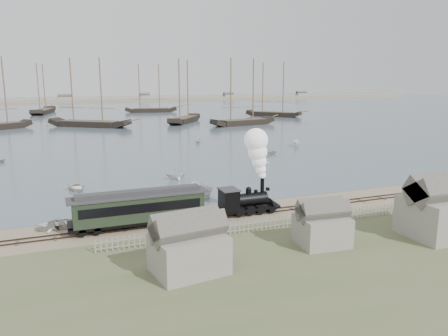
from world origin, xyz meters
name	(u,v)px	position (x,y,z in m)	size (l,w,h in m)	color
ground	(242,209)	(0.00, 0.00, 0.00)	(600.00, 600.00, 0.00)	gray
harbor_water	(94,109)	(0.00, 170.00, 0.03)	(600.00, 336.00, 0.06)	#455A63
rail_track	(250,214)	(0.00, -2.00, 0.04)	(120.00, 1.80, 0.16)	#36271D
picket_fence_west	(207,238)	(-6.50, -7.00, 0.00)	(19.00, 0.10, 1.20)	gray
picket_fence_east	(383,215)	(12.50, -7.50, 0.00)	(15.00, 0.10, 1.20)	gray
shed_left	(189,272)	(-10.00, -13.00, 0.00)	(5.00, 4.00, 4.10)	gray
shed_mid	(321,245)	(2.00, -12.00, 0.00)	(4.00, 3.50, 3.60)	gray
shed_right	(438,236)	(13.00, -14.00, 0.00)	(6.00, 5.00, 5.10)	gray
far_spit	(82,101)	(0.00, 250.00, 0.00)	(500.00, 20.00, 1.80)	tan
locomotive	(257,176)	(0.68, -2.00, 3.95)	(6.84, 2.56, 8.53)	black
passenger_coach	(140,207)	(-11.42, -2.00, 2.00)	(12.97, 2.50, 3.15)	black
beached_dinghy	(60,223)	(-18.53, 0.73, 0.41)	(3.92, 2.80, 0.81)	silver
rowboat_0	(76,187)	(-16.25, 14.87, 0.43)	(3.62, 2.58, 0.75)	silver
rowboat_1	(176,174)	(-2.89, 16.23, 0.84)	(2.97, 2.57, 1.57)	silver
rowboat_2	(202,190)	(-2.53, 6.26, 0.83)	(3.98, 1.50, 1.54)	silver
rowboat_3	(266,152)	(18.17, 29.98, 0.50)	(4.24, 3.03, 0.88)	silver
rowboat_4	(264,159)	(13.67, 22.15, 0.77)	(2.69, 2.32, 1.42)	silver
rowboat_5	(296,143)	(28.30, 36.23, 0.78)	(3.74, 1.41, 1.45)	silver
rowboat_7	(198,140)	(10.96, 48.76, 0.76)	(2.66, 2.29, 1.40)	silver
schooner_2	(88,92)	(-8.23, 91.95, 10.06)	(24.98, 5.76, 20.00)	black
schooner_3	(184,91)	(21.20, 93.64, 10.06)	(20.92, 4.83, 20.00)	black
schooner_4	(243,92)	(35.55, 79.72, 10.06)	(21.50, 4.96, 20.00)	black
schooner_5	(274,89)	(58.63, 103.77, 10.06)	(20.73, 4.78, 20.00)	black
schooner_7	(42,89)	(-21.40, 151.61, 10.06)	(24.46, 5.64, 20.00)	black
schooner_8	(150,88)	(20.67, 141.63, 10.06)	(21.37, 4.93, 20.00)	black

